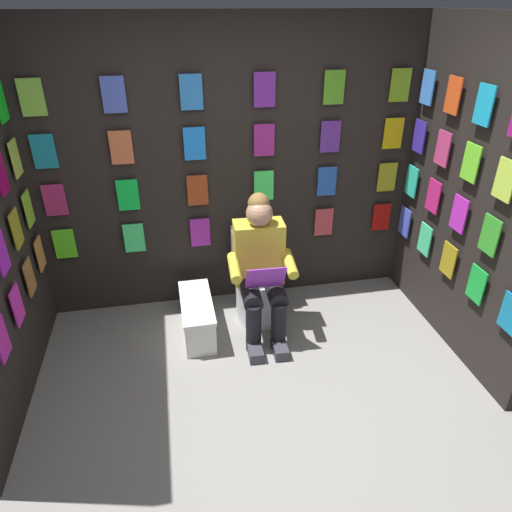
% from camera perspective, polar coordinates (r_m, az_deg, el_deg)
% --- Properties ---
extents(ground_plane, '(30.00, 30.00, 0.00)m').
position_cam_1_polar(ground_plane, '(3.15, 2.59, -22.78)').
color(ground_plane, gray).
extents(display_wall_back, '(3.32, 0.14, 2.43)m').
position_cam_1_polar(display_wall_back, '(3.98, -3.32, 10.45)').
color(display_wall_back, black).
rests_on(display_wall_back, ground).
extents(display_wall_left, '(0.14, 1.80, 2.43)m').
position_cam_1_polar(display_wall_left, '(3.75, 25.19, 6.53)').
color(display_wall_left, black).
rests_on(display_wall_left, ground).
extents(toilet, '(0.41, 0.56, 0.77)m').
position_cam_1_polar(toilet, '(4.03, 0.05, -3.25)').
color(toilet, white).
rests_on(toilet, ground).
extents(person_reading, '(0.54, 0.69, 1.19)m').
position_cam_1_polar(person_reading, '(3.70, 0.61, -1.50)').
color(person_reading, gold).
rests_on(person_reading, ground).
extents(comic_longbox_near, '(0.26, 0.67, 0.32)m').
position_cam_1_polar(comic_longbox_near, '(3.92, -7.24, -7.44)').
color(comic_longbox_near, white).
rests_on(comic_longbox_near, ground).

